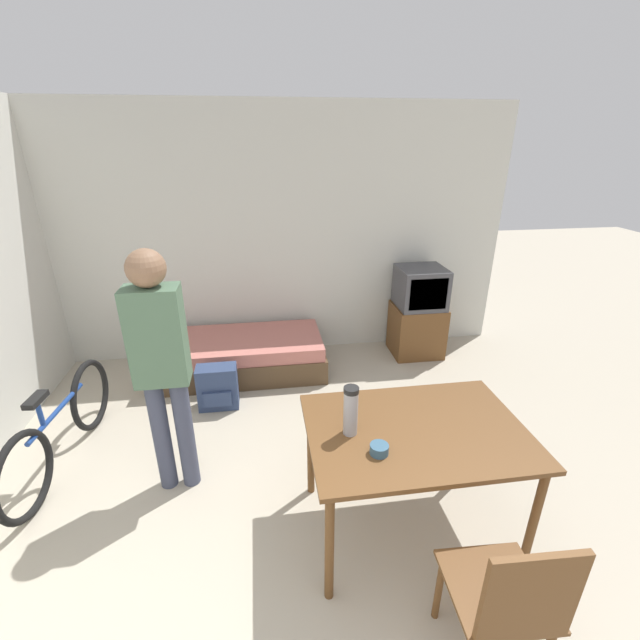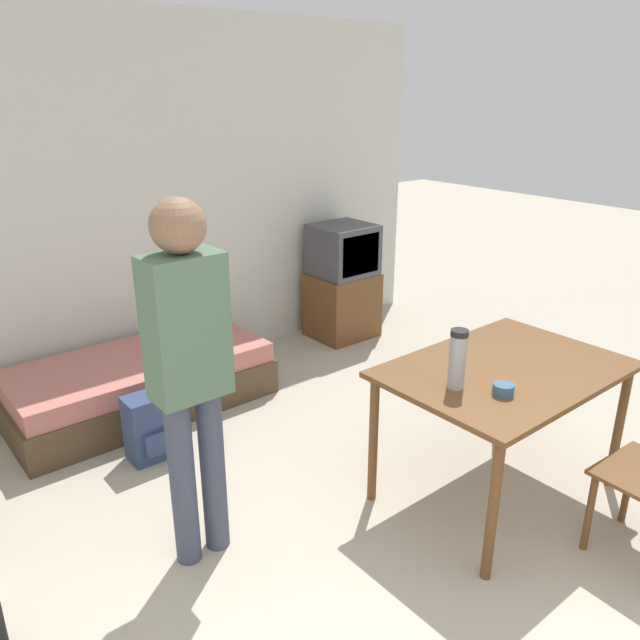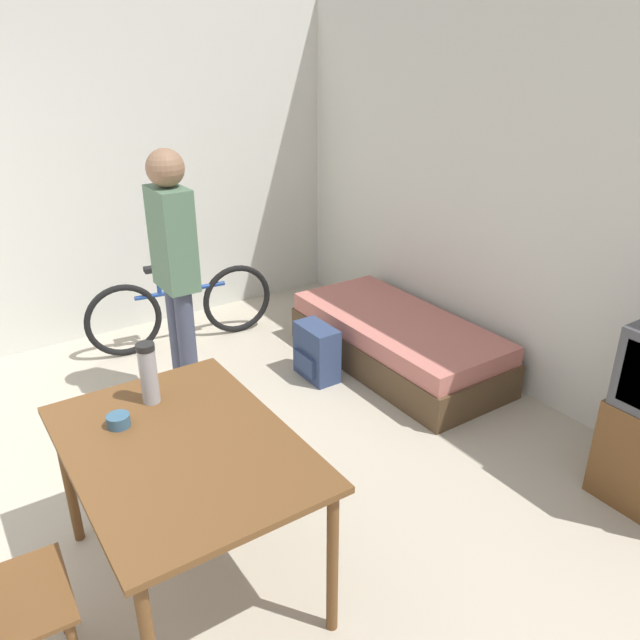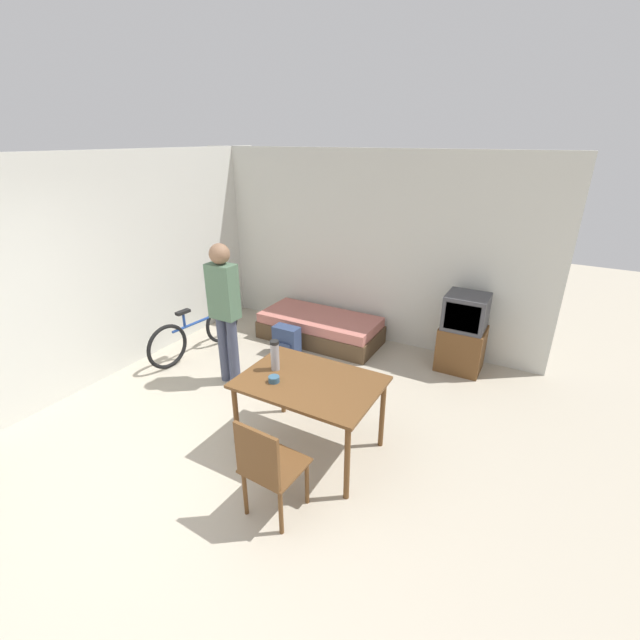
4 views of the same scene
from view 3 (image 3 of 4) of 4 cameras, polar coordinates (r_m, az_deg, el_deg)
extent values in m
cube|color=silver|center=(4.62, 15.63, 11.01)|extent=(5.39, 0.06, 2.70)
cube|color=silver|center=(5.46, -17.97, 12.67)|extent=(0.06, 4.85, 2.70)
cube|color=#4C3823|center=(4.91, 7.00, -2.68)|extent=(1.79, 0.82, 0.26)
cube|color=#B76B60|center=(4.83, 7.12, -0.57)|extent=(1.74, 0.80, 0.14)
cube|color=brown|center=(2.77, -12.59, -11.21)|extent=(1.28, 0.90, 0.03)
cylinder|color=brown|center=(3.39, -22.04, -13.37)|extent=(0.05, 0.05, 0.75)
cylinder|color=brown|center=(3.55, -9.76, -9.82)|extent=(0.05, 0.05, 0.75)
cylinder|color=brown|center=(2.76, 1.15, -21.27)|extent=(0.05, 0.05, 0.75)
cube|color=brown|center=(2.78, -26.69, -22.16)|extent=(0.46, 0.46, 0.02)
cylinder|color=brown|center=(3.06, -22.71, -22.16)|extent=(0.04, 0.04, 0.43)
torus|color=black|center=(5.41, -7.58, 1.91)|extent=(0.11, 0.61, 0.61)
torus|color=black|center=(5.19, -17.51, -0.05)|extent=(0.11, 0.61, 0.61)
cylinder|color=navy|center=(5.21, -12.60, 2.64)|extent=(0.11, 0.75, 0.04)
cylinder|color=navy|center=(5.14, -14.55, 3.32)|extent=(0.04, 0.04, 0.20)
cube|color=black|center=(5.10, -14.69, 4.58)|extent=(0.10, 0.21, 0.04)
cylinder|color=#3D4256|center=(4.42, -12.79, -1.96)|extent=(0.12, 0.12, 0.87)
cylinder|color=#3D4256|center=(4.28, -11.99, -2.76)|extent=(0.12, 0.12, 0.87)
cube|color=#4C6B51|center=(4.07, -13.35, 7.23)|extent=(0.34, 0.20, 0.65)
sphere|color=#846047|center=(3.97, -13.98, 13.34)|extent=(0.24, 0.24, 0.24)
cylinder|color=#99999E|center=(3.01, -15.41, -4.72)|extent=(0.08, 0.08, 0.30)
cylinder|color=black|center=(2.95, -15.71, -2.39)|extent=(0.09, 0.09, 0.03)
cylinder|color=#335670|center=(2.93, -17.95, -8.75)|extent=(0.10, 0.10, 0.06)
cube|color=navy|center=(4.66, -0.30, -2.93)|extent=(0.37, 0.19, 0.42)
cube|color=navy|center=(4.64, -1.45, -3.98)|extent=(0.26, 0.03, 0.15)
camera|label=1|loc=(3.25, -58.19, 13.43)|focal=24.00mm
camera|label=2|loc=(4.90, -47.19, 14.89)|focal=35.00mm
camera|label=4|loc=(2.26, -115.78, 2.36)|focal=24.00mm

